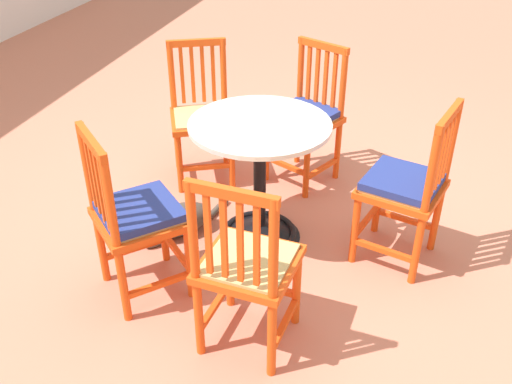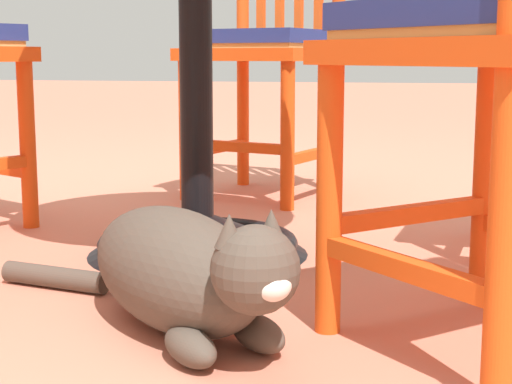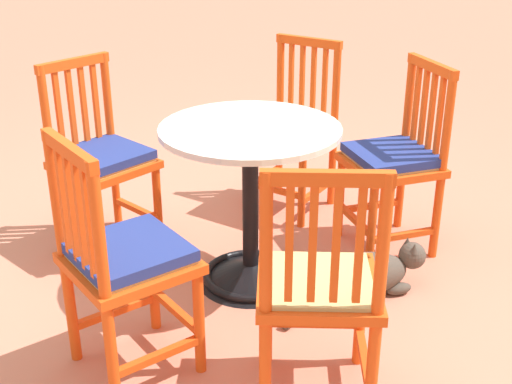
{
  "view_description": "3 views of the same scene",
  "coord_description": "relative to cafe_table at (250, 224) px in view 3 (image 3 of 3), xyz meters",
  "views": [
    {
      "loc": [
        -2.75,
        -0.61,
        2.0
      ],
      "look_at": [
        -0.31,
        0.06,
        0.42
      ],
      "focal_mm": 40.08,
      "sensor_mm": 36.0,
      "label": 1
    },
    {
      "loc": [
        -0.64,
        1.76,
        0.43
      ],
      "look_at": [
        -0.23,
        0.01,
        0.13
      ],
      "focal_mm": 57.4,
      "sensor_mm": 36.0,
      "label": 2
    },
    {
      "loc": [
        2.26,
        1.33,
        1.63
      ],
      "look_at": [
        -0.15,
        0.1,
        0.43
      ],
      "focal_mm": 48.13,
      "sensor_mm": 36.0,
      "label": 3
    }
  ],
  "objects": [
    {
      "name": "orange_chair_by_planter",
      "position": [
        0.74,
        -0.11,
        0.16
      ],
      "size": [
        0.54,
        0.54,
        0.91
      ],
      "color": "#E04C14",
      "rests_on": "ground_plane"
    },
    {
      "name": "orange_chair_facing_out",
      "position": [
        -0.81,
        -0.16,
        0.15
      ],
      "size": [
        0.44,
        0.44,
        0.91
      ],
      "color": "#E04C14",
      "rests_on": "ground_plane"
    },
    {
      "name": "cafe_table",
      "position": [
        0.0,
        0.0,
        0.0
      ],
      "size": [
        0.76,
        0.76,
        0.73
      ],
      "color": "black",
      "rests_on": "ground_plane"
    },
    {
      "name": "orange_chair_at_corner",
      "position": [
        0.59,
        0.56,
        0.15
      ],
      "size": [
        0.53,
        0.53,
        0.91
      ],
      "color": "#E04C14",
      "rests_on": "ground_plane"
    },
    {
      "name": "orange_chair_tucked_in",
      "position": [
        -0.6,
        0.46,
        0.16
      ],
      "size": [
        0.57,
        0.57,
        0.91
      ],
      "color": "#E04C14",
      "rests_on": "ground_plane"
    },
    {
      "name": "ground_plane",
      "position": [
        0.12,
        -0.09,
        -0.28
      ],
      "size": [
        24.0,
        24.0,
        0.0
      ],
      "primitive_type": "plane",
      "color": "#C6755B"
    },
    {
      "name": "orange_chair_near_fence",
      "position": [
        0.02,
        -0.78,
        0.16
      ],
      "size": [
        0.5,
        0.5,
        0.91
      ],
      "color": "#E04C14",
      "rests_on": "ground_plane"
    },
    {
      "name": "tabby_cat",
      "position": [
        -0.13,
        0.5,
        -0.19
      ],
      "size": [
        0.64,
        0.47,
        0.23
      ],
      "color": "#4C4238",
      "rests_on": "ground_plane"
    }
  ]
}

